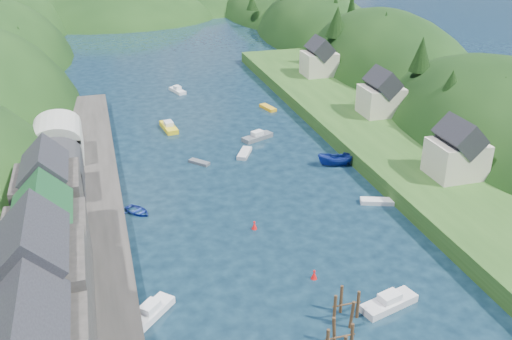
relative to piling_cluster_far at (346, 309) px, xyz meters
name	(u,v)px	position (x,y,z in m)	size (l,w,h in m)	color
ground	(221,139)	(-1.20, 49.25, -1.28)	(600.00, 600.00, 0.00)	black
hillside_right	(384,110)	(43.80, 74.25, -8.69)	(36.00, 245.56, 48.00)	black
far_hills	(150,45)	(0.01, 173.25, -12.08)	(103.00, 68.00, 44.00)	black
hill_trees	(205,55)	(-0.52, 63.52, 9.83)	(92.69, 149.19, 12.75)	black
quay_left	(75,247)	(-25.20, 19.25, -0.28)	(12.00, 110.00, 2.00)	#2D2B28
terrace_left_grass	(10,254)	(-32.20, 19.25, -0.03)	(12.00, 110.00, 2.50)	#234719
quayside_buildings	(43,272)	(-27.20, 5.64, 5.81)	(8.00, 35.84, 12.90)	#2D2B28
boat_sheds	(56,152)	(-27.20, 38.25, 3.99)	(7.00, 21.00, 7.50)	#2D2D30
terrace_right	(380,138)	(23.80, 39.25, -0.08)	(16.00, 120.00, 2.40)	#234719
right_bank_cottages	(375,95)	(26.80, 47.58, 4.56)	(9.00, 59.24, 8.41)	beige
piling_cluster_far	(346,309)	(0.00, 0.00, 0.00)	(2.93, 2.76, 3.70)	#382314
channel_buoy_near	(314,275)	(-0.49, 7.11, -0.80)	(0.70, 0.70, 1.10)	red
channel_buoy_far	(254,226)	(-3.83, 18.89, -0.80)	(0.70, 0.70, 1.10)	red
moored_boats	(258,218)	(-3.01, 20.27, -0.65)	(37.21, 93.58, 2.18)	navy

